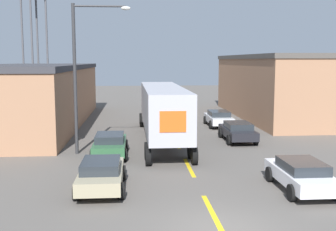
{
  "coord_description": "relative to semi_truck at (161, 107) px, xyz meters",
  "views": [
    {
      "loc": [
        -2.78,
        -13.11,
        5.51
      ],
      "look_at": [
        -1.0,
        9.36,
        2.56
      ],
      "focal_mm": 45.0,
      "sensor_mm": 36.0,
      "label": 1
    }
  ],
  "objects": [
    {
      "name": "parked_car_right_mid",
      "position": [
        5.2,
        -1.11,
        -1.61
      ],
      "size": [
        2.01,
        4.41,
        1.32
      ],
      "color": "black",
      "rests_on": "ground_plane"
    },
    {
      "name": "ground_plane",
      "position": [
        0.95,
        -16.0,
        -2.33
      ],
      "size": [
        160.0,
        160.0,
        0.0
      ],
      "primitive_type": "plane",
      "color": "#56514C"
    },
    {
      "name": "warehouse_right",
      "position": [
        12.65,
        10.92,
        0.71
      ],
      "size": [
        8.92,
        20.75,
        6.06
      ],
      "color": "#9E7051",
      "rests_on": "ground_plane"
    },
    {
      "name": "parked_car_right_far",
      "position": [
        5.2,
        5.51,
        -1.61
      ],
      "size": [
        2.01,
        4.41,
        1.32
      ],
      "color": "silver",
      "rests_on": "ground_plane"
    },
    {
      "name": "warehouse_left",
      "position": [
        -10.79,
        7.85,
        0.26
      ],
      "size": [
        9.02,
        25.43,
        5.17
      ],
      "color": "#9E7051",
      "rests_on": "ground_plane"
    },
    {
      "name": "parked_car_left_far",
      "position": [
        -3.29,
        -4.98,
        -1.61
      ],
      "size": [
        2.01,
        4.41,
        1.32
      ],
      "color": "#2D5B38",
      "rests_on": "ground_plane"
    },
    {
      "name": "road_centerline",
      "position": [
        0.95,
        -7.96,
        -2.32
      ],
      "size": [
        0.2,
        16.87,
        0.01
      ],
      "color": "gold",
      "rests_on": "ground_plane"
    },
    {
      "name": "semi_truck",
      "position": [
        0.0,
        0.0,
        0.0
      ],
      "size": [
        2.89,
        16.46,
        3.8
      ],
      "rotation": [
        0.0,
        0.0,
        0.01
      ],
      "color": "silver",
      "rests_on": "ground_plane"
    },
    {
      "name": "parked_car_left_near",
      "position": [
        -3.29,
        -11.44,
        -1.61
      ],
      "size": [
        2.01,
        4.41,
        1.32
      ],
      "color": "tan",
      "rests_on": "ground_plane"
    },
    {
      "name": "parked_car_right_near",
      "position": [
        5.2,
        -12.21,
        -1.61
      ],
      "size": [
        2.01,
        4.41,
        1.32
      ],
      "color": "silver",
      "rests_on": "ground_plane"
    },
    {
      "name": "street_lamp",
      "position": [
        -4.88,
        -4.21,
        2.79
      ],
      "size": [
        3.38,
        0.32,
        8.75
      ],
      "color": "#2D2D30",
      "rests_on": "ground_plane"
    }
  ]
}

